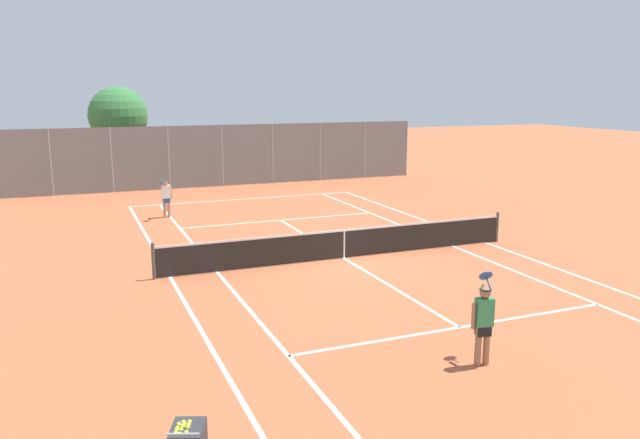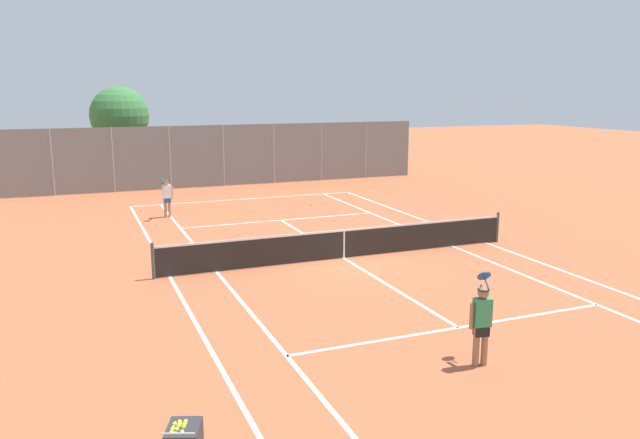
% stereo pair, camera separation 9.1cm
% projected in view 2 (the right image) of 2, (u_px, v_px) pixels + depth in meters
% --- Properties ---
extents(ground_plane, '(120.00, 120.00, 0.00)m').
position_uv_depth(ground_plane, '(344.00, 258.00, 19.99)').
color(ground_plane, '#B25B38').
extents(court_line_markings, '(11.10, 23.90, 0.01)m').
position_uv_depth(court_line_markings, '(344.00, 258.00, 19.99)').
color(court_line_markings, white).
rests_on(court_line_markings, ground).
extents(tennis_net, '(12.00, 0.10, 1.07)m').
position_uv_depth(tennis_net, '(344.00, 243.00, 19.89)').
color(tennis_net, '#474C47').
rests_on(tennis_net, ground).
extents(player_near_side, '(0.76, 0.72, 1.77)m').
position_uv_depth(player_near_side, '(482.00, 320.00, 12.08)').
color(player_near_side, '#936B4C').
rests_on(player_near_side, ground).
extents(player_far_left, '(0.60, 0.79, 1.77)m').
position_uv_depth(player_far_left, '(167.00, 196.00, 26.25)').
color(player_far_left, tan).
rests_on(player_far_left, ground).
extents(loose_tennis_ball_0, '(0.07, 0.07, 0.07)m').
position_uv_depth(loose_tennis_ball_0, '(141.00, 210.00, 27.76)').
color(loose_tennis_ball_0, '#D1DB33').
rests_on(loose_tennis_ball_0, ground).
extents(loose_tennis_ball_1, '(0.07, 0.07, 0.07)m').
position_uv_depth(loose_tennis_ball_1, '(322.00, 252.00, 20.58)').
color(loose_tennis_ball_1, '#D1DB33').
rests_on(loose_tennis_ball_1, ground).
extents(loose_tennis_ball_2, '(0.07, 0.07, 0.07)m').
position_uv_depth(loose_tennis_ball_2, '(311.00, 205.00, 29.05)').
color(loose_tennis_ball_2, '#D1DB33').
rests_on(loose_tennis_ball_2, ground).
extents(back_fence, '(23.51, 0.08, 3.42)m').
position_uv_depth(back_fence, '(223.00, 155.00, 34.62)').
color(back_fence, gray).
rests_on(back_fence, ground).
extents(tree_behind_left, '(3.31, 3.31, 5.50)m').
position_uv_depth(tree_behind_left, '(121.00, 117.00, 35.59)').
color(tree_behind_left, brown).
rests_on(tree_behind_left, ground).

